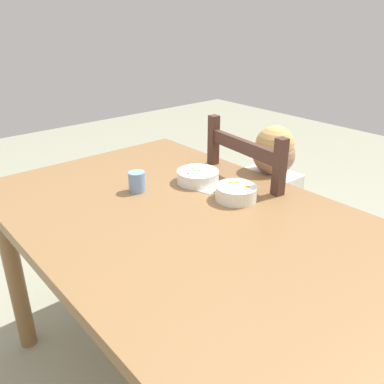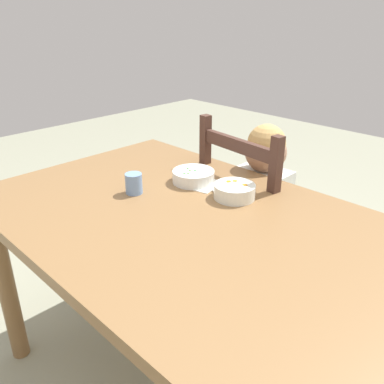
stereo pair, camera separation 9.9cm
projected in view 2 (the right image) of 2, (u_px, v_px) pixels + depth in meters
dining_table at (187, 243)px, 1.33m from camera, size 1.43×0.92×0.77m
dining_chair at (255, 233)px, 1.80m from camera, size 0.46×0.46×0.97m
child_figure at (258, 200)px, 1.72m from camera, size 0.32×0.31×0.95m
bowl_of_peas at (193, 176)px, 1.53m from camera, size 0.16×0.16×0.05m
bowl_of_carrots at (235, 191)px, 1.40m from camera, size 0.14×0.14×0.05m
spoon at (224, 190)px, 1.46m from camera, size 0.11×0.11×0.01m
drinking_cup at (134, 183)px, 1.43m from camera, size 0.06×0.06×0.07m
paper_napkin at (199, 183)px, 1.52m from camera, size 0.17×0.16×0.00m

